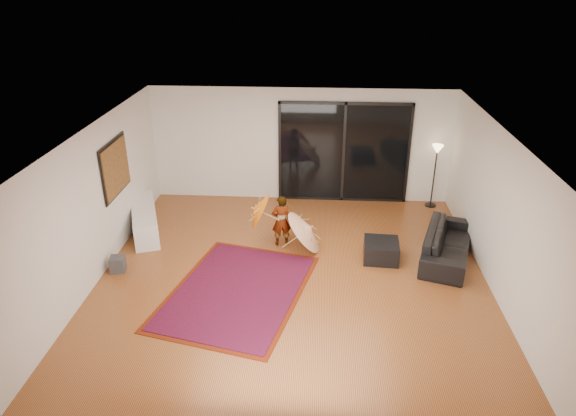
# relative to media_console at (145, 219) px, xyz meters

# --- Properties ---
(floor) EXTENTS (7.00, 7.00, 0.00)m
(floor) POSITION_rel_media_console_xyz_m (3.25, -1.58, -0.27)
(floor) COLOR #A2592C
(floor) RESTS_ON ground
(ceiling) EXTENTS (7.00, 7.00, 0.00)m
(ceiling) POSITION_rel_media_console_xyz_m (3.25, -1.58, 2.43)
(ceiling) COLOR white
(ceiling) RESTS_ON wall_back
(wall_back) EXTENTS (7.00, 0.00, 7.00)m
(wall_back) POSITION_rel_media_console_xyz_m (3.25, 1.92, 1.08)
(wall_back) COLOR silver
(wall_back) RESTS_ON floor
(wall_front) EXTENTS (7.00, 0.00, 7.00)m
(wall_front) POSITION_rel_media_console_xyz_m (3.25, -5.08, 1.08)
(wall_front) COLOR silver
(wall_front) RESTS_ON floor
(wall_left) EXTENTS (0.00, 7.00, 7.00)m
(wall_left) POSITION_rel_media_console_xyz_m (-0.25, -1.58, 1.08)
(wall_left) COLOR silver
(wall_left) RESTS_ON floor
(wall_right) EXTENTS (0.00, 7.00, 7.00)m
(wall_right) POSITION_rel_media_console_xyz_m (6.75, -1.58, 1.08)
(wall_right) COLOR silver
(wall_right) RESTS_ON floor
(sliding_door) EXTENTS (3.06, 0.07, 2.40)m
(sliding_door) POSITION_rel_media_console_xyz_m (4.25, 1.89, 0.93)
(sliding_door) COLOR black
(sliding_door) RESTS_ON wall_back
(painting) EXTENTS (0.04, 1.28, 1.08)m
(painting) POSITION_rel_media_console_xyz_m (-0.21, -0.58, 1.38)
(painting) COLOR black
(painting) RESTS_ON wall_left
(media_console) EXTENTS (1.11, 1.96, 0.53)m
(media_console) POSITION_rel_media_console_xyz_m (0.00, 0.00, 0.00)
(media_console) COLOR white
(media_console) RESTS_ON floor
(speaker) EXTENTS (0.29, 0.29, 0.29)m
(speaker) POSITION_rel_media_console_xyz_m (0.00, -1.63, -0.12)
(speaker) COLOR #424244
(speaker) RESTS_ON floor
(persian_rug) EXTENTS (2.84, 3.48, 0.02)m
(persian_rug) POSITION_rel_media_console_xyz_m (2.31, -2.16, -0.26)
(persian_rug) COLOR #5D1A08
(persian_rug) RESTS_ON floor
(sofa) EXTENTS (1.40, 2.20, 0.60)m
(sofa) POSITION_rel_media_console_xyz_m (6.20, -0.73, 0.03)
(sofa) COLOR black
(sofa) RESTS_ON floor
(ottoman) EXTENTS (0.70, 0.70, 0.38)m
(ottoman) POSITION_rel_media_console_xyz_m (4.92, -0.88, -0.08)
(ottoman) COLOR black
(ottoman) RESTS_ON floor
(floor_lamp) EXTENTS (0.26, 0.26, 1.50)m
(floor_lamp) POSITION_rel_media_console_xyz_m (6.35, 1.67, 0.92)
(floor_lamp) COLOR black
(floor_lamp) RESTS_ON floor
(child) EXTENTS (0.44, 0.34, 1.08)m
(child) POSITION_rel_media_console_xyz_m (2.96, -0.42, 0.27)
(child) COLOR #999999
(child) RESTS_ON floor
(parasol_orange) EXTENTS (0.49, 0.78, 0.84)m
(parasol_orange) POSITION_rel_media_console_xyz_m (2.41, -0.47, 0.47)
(parasol_orange) COLOR orange
(parasol_orange) RESTS_ON child
(parasol_white) EXTENTS (0.76, 0.96, 0.99)m
(parasol_white) POSITION_rel_media_console_xyz_m (3.56, -0.57, 0.24)
(parasol_white) COLOR silver
(parasol_white) RESTS_ON floor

